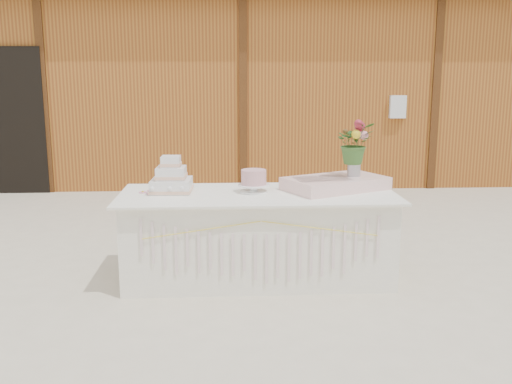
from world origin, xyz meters
TOP-DOWN VIEW (x-y plane):
  - ground at (0.00, 0.00)m, footprint 80.00×80.00m
  - barn at (-0.01, 5.99)m, footprint 12.60×4.60m
  - cake_table at (0.00, -0.00)m, footprint 2.40×1.00m
  - wedding_cake at (-0.75, 0.10)m, footprint 0.37×0.37m
  - pink_cake_stand at (-0.03, 0.04)m, footprint 0.28×0.28m
  - satin_runner at (0.70, 0.13)m, footprint 1.01×0.84m
  - flower_vase at (0.88, 0.18)m, footprint 0.12×0.12m
  - bouquet at (0.88, 0.18)m, footprint 0.36×0.31m
  - loose_flowers at (-0.98, 0.02)m, footprint 0.15×0.34m

SIDE VIEW (x-z plane):
  - ground at x=0.00m, z-range 0.00..0.00m
  - cake_table at x=0.00m, z-range 0.00..0.77m
  - loose_flowers at x=-0.98m, z-range 0.77..0.79m
  - satin_runner at x=0.70m, z-range 0.77..0.88m
  - wedding_cake at x=-0.75m, z-range 0.72..1.04m
  - pink_cake_stand at x=-0.03m, z-range 0.78..0.98m
  - flower_vase at x=0.88m, z-range 0.88..1.04m
  - bouquet at x=0.88m, z-range 1.04..1.42m
  - barn at x=-0.01m, z-range 0.03..3.33m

